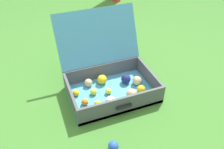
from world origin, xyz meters
name	(u,v)px	position (x,y,z in m)	size (l,w,h in m)	color
ground_plane	(111,91)	(0.00, 0.00, 0.00)	(16.00, 16.00, 0.00)	#3D7A2D
open_suitcase	(109,76)	(-0.01, 0.04, 0.12)	(0.64, 0.64, 0.54)	#4799C6
stray_ball_on_grass	(113,146)	(-0.18, -0.50, 0.03)	(0.06, 0.06, 0.06)	blue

